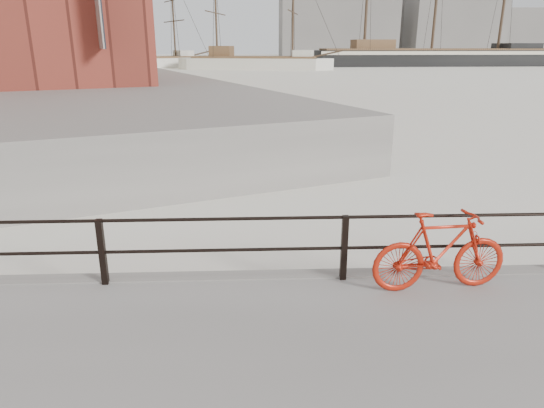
# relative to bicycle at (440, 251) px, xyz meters

# --- Properties ---
(far_quay) EXTENTS (78.44, 148.07, 1.80)m
(far_quay) POSITION_rel_bicycle_xyz_m (-37.78, 72.52, -0.04)
(far_quay) COLOR gray
(far_quay) RESTS_ON ground
(bicycle) EXTENTS (1.96, 0.46, 1.17)m
(bicycle) POSITION_rel_bicycle_xyz_m (0.00, 0.00, 0.00)
(bicycle) COLOR #B31D0B
(bicycle) RESTS_ON promenade
(barque_black) EXTENTS (55.04, 19.87, 31.18)m
(barque_black) POSITION_rel_bicycle_xyz_m (30.04, 83.84, -0.94)
(barque_black) COLOR black
(barque_black) RESTS_ON ground
(schooner_mid) EXTENTS (27.79, 16.20, 19.00)m
(schooner_mid) POSITION_rel_bicycle_xyz_m (-1.92, 72.10, -0.94)
(schooner_mid) COLOR beige
(schooner_mid) RESTS_ON ground
(schooner_left) EXTENTS (24.02, 18.87, 16.88)m
(schooner_left) POSITION_rel_bicycle_xyz_m (-19.54, 77.35, -0.94)
(schooner_left) COLOR beige
(schooner_left) RESTS_ON ground
(apartment_brick) EXTENTS (27.87, 22.90, 21.20)m
(apartment_brick) POSITION_rel_bicycle_xyz_m (-52.75, 104.22, 11.46)
(apartment_brick) COLOR brown
(apartment_brick) RESTS_ON far_quay
(industrial_west) EXTENTS (32.00, 18.00, 18.00)m
(industrial_west) POSITION_rel_bicycle_xyz_m (22.22, 140.52, 8.06)
(industrial_west) COLOR gray
(industrial_west) RESTS_ON ground
(industrial_mid) EXTENTS (26.00, 20.00, 24.00)m
(industrial_mid) POSITION_rel_bicycle_xyz_m (57.22, 145.52, 11.06)
(industrial_mid) COLOR gray
(industrial_mid) RESTS_ON ground
(industrial_east) EXTENTS (20.00, 16.00, 14.00)m
(industrial_east) POSITION_rel_bicycle_xyz_m (80.22, 150.52, 6.06)
(industrial_east) COLOR gray
(industrial_east) RESTS_ON ground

